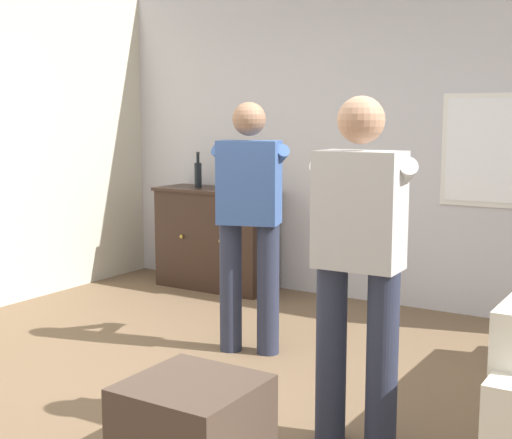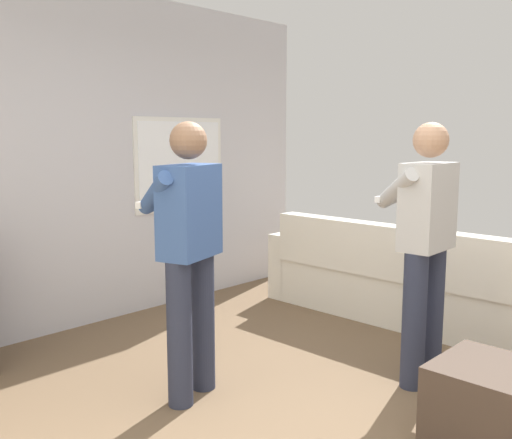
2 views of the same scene
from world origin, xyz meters
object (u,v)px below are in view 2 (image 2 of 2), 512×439
Objects in this scene: couch at (397,283)px; ottoman at (492,407)px; person_standing_left at (188,247)px; person_standing_right at (425,240)px.

couch is 4.70× the size of ottoman.
couch is at bearing -4.92° from person_standing_left.
ottoman is at bearing -126.41° from person_standing_right.
couch is 1.34m from person_standing_right.
person_standing_right is at bearing -142.71° from couch.
person_standing_left reaches higher than couch.
ottoman is 1.09m from person_standing_right.
couch reaches higher than ottoman.
person_standing_right is (1.19, -0.91, 0.00)m from person_standing_left.
person_standing_left and person_standing_right have the same top height.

